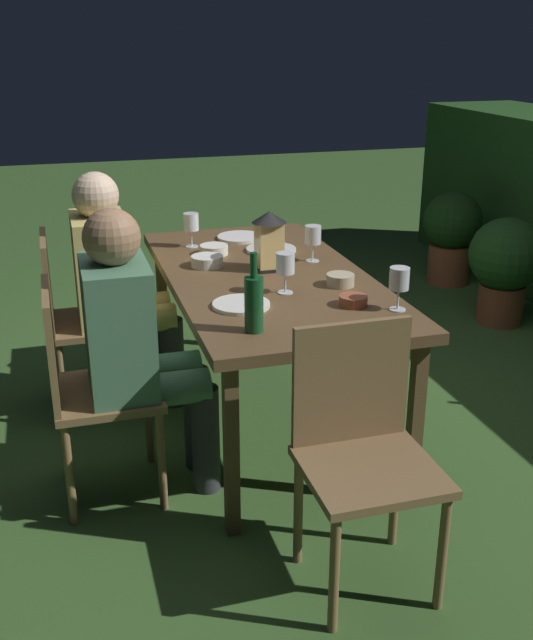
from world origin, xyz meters
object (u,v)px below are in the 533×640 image
object	(u,v)px
person_in_mustard	(116,280)
potted_plant_corner	(505,263)
bowl_bread	(207,261)
green_bottle_on_table	(254,302)
wine_glass_b	(286,265)
dining_table	(266,286)
wine_glass_d	(399,281)
person_in_green	(137,341)
bowl_olives	(340,279)
wine_glass_a	(313,237)
plate_b	(241,305)
bowl_salad	(353,300)
potted_plant_by_hedge	(452,232)
plate_c	(240,237)
plate_a	(271,249)
bowl_dip	(214,249)
wine_glass_c	(191,224)
chair_side_left_a	(77,315)
lantern_centerpiece	(269,237)
chair_side_left_b	(87,383)
chair_head_far	(362,446)

from	to	relation	value
person_in_mustard	potted_plant_corner	xyz separation A→B (m)	(-0.46, 2.41, -0.25)
bowl_bread	green_bottle_on_table	bearing A→B (deg)	-0.36
wine_glass_b	dining_table	bearing A→B (deg)	-179.81
wine_glass_b	wine_glass_d	bearing A→B (deg)	48.43
person_in_green	bowl_olives	size ratio (longest dim) A/B	9.76
wine_glass_a	plate_b	xyz separation A→B (m)	(0.51, -0.47, -0.11)
wine_glass_a	bowl_salad	bearing A→B (deg)	-4.63
wine_glass_b	potted_plant_by_hedge	xyz separation A→B (m)	(-1.94, 1.88, -0.47)
plate_c	plate_a	bearing A→B (deg)	17.75
bowl_dip	potted_plant_corner	xyz separation A→B (m)	(-0.47, 1.94, -0.37)
bowl_dip	dining_table	bearing A→B (deg)	23.07
plate_c	wine_glass_b	bearing A→B (deg)	-2.38
wine_glass_c	potted_plant_by_hedge	distance (m)	2.44
wine_glass_c	bowl_olives	distance (m)	0.92
dining_table	green_bottle_on_table	size ratio (longest dim) A/B	5.90
plate_b	potted_plant_by_hedge	world-z (taller)	plate_b
dining_table	person_in_mustard	xyz separation A→B (m)	(-0.39, -0.62, -0.04)
person_in_green	person_in_mustard	world-z (taller)	same
green_bottle_on_table	wine_glass_d	xyz separation A→B (m)	(-0.06, 0.59, 0.01)
chair_side_left_a	lantern_centerpiece	world-z (taller)	lantern_centerpiece
person_in_green	bowl_bread	xyz separation A→B (m)	(-0.57, 0.40, 0.12)
wine_glass_b	potted_plant_by_hedge	world-z (taller)	wine_glass_b
wine_glass_d	person_in_mustard	bearing A→B (deg)	-134.77
wine_glass_c	potted_plant_corner	xyz separation A→B (m)	(-0.31, 2.02, -0.46)
dining_table	bowl_bread	world-z (taller)	bowl_bread
person_in_mustard	potted_plant_corner	distance (m)	2.47
wine_glass_a	bowl_dip	distance (m)	0.49
person_in_green	wine_glass_c	world-z (taller)	person_in_green
wine_glass_d	bowl_dip	bearing A→B (deg)	-151.82
chair_side_left_b	chair_side_left_a	xyz separation A→B (m)	(-0.77, 0.00, 0.00)
person_in_green	wine_glass_a	xyz separation A→B (m)	(-0.51, 0.88, 0.21)
lantern_centerpiece	wine_glass_a	size ratio (longest dim) A/B	1.57
bowl_olives	chair_head_far	bearing A→B (deg)	-16.32
wine_glass_c	wine_glass_b	bearing A→B (deg)	16.19
chair_head_far	potted_plant_by_hedge	world-z (taller)	chair_head_far
plate_a	chair_head_far	bearing A→B (deg)	-4.89
plate_b	potted_plant_by_hedge	bearing A→B (deg)	134.35
green_bottle_on_table	plate_a	distance (m)	1.06
bowl_dip	lantern_centerpiece	bearing A→B (deg)	30.86
wine_glass_d	plate_a	size ratio (longest dim) A/B	0.70
person_in_mustard	plate_b	xyz separation A→B (m)	(0.77, 0.41, 0.10)
chair_side_left_a	potted_plant_by_hedge	world-z (taller)	chair_side_left_a
wine_glass_c	potted_plant_by_hedge	bearing A→B (deg)	118.22
bowl_salad	bowl_olives	bearing A→B (deg)	170.17
green_bottle_on_table	wine_glass_c	size ratio (longest dim) A/B	1.72
dining_table	plate_b	bearing A→B (deg)	-29.28
green_bottle_on_table	potted_plant_by_hedge	xyz separation A→B (m)	(-2.31, 2.11, -0.46)
plate_c	bowl_salad	size ratio (longest dim) A/B	2.11
chair_side_left_a	plate_a	size ratio (longest dim) A/B	3.58
bowl_olives	chair_side_left_b	bearing A→B (deg)	-82.60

